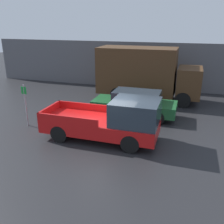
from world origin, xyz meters
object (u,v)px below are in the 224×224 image
object	(u,v)px
pickup_truck	(111,121)
car	(135,103)
parking_sign	(25,103)
delivery_truck	(144,73)

from	to	relation	value
pickup_truck	car	bearing A→B (deg)	83.90
pickup_truck	car	distance (m)	3.46
pickup_truck	parking_sign	size ratio (longest dim) A/B	2.40
parking_sign	car	bearing A→B (deg)	31.12
car	parking_sign	distance (m)	6.10
car	parking_sign	world-z (taller)	parking_sign
car	delivery_truck	xyz separation A→B (m)	(-0.16, 3.63, 1.15)
pickup_truck	parking_sign	bearing A→B (deg)	176.52
parking_sign	pickup_truck	bearing A→B (deg)	-3.48
pickup_truck	car	size ratio (longest dim) A/B	1.12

